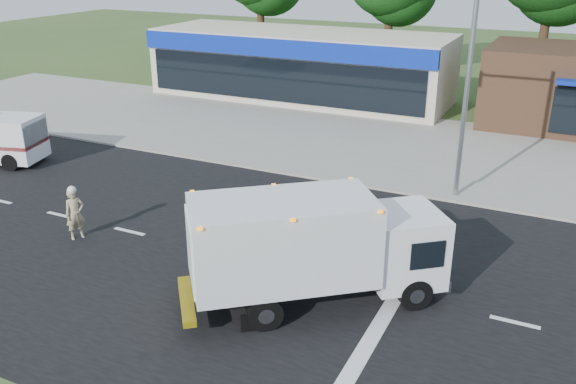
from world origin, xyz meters
name	(u,v)px	position (x,y,z in m)	size (l,w,h in m)	color
ground	(296,271)	(0.00, 0.00, 0.00)	(120.00, 120.00, 0.00)	#385123
road_asphalt	(296,271)	(0.00, 0.00, 0.00)	(60.00, 14.00, 0.02)	black
sidewalk	(382,179)	(0.00, 8.20, 0.06)	(60.00, 2.40, 0.12)	gray
parking_apron	(419,141)	(0.00, 14.00, 0.01)	(60.00, 9.00, 0.02)	gray
lane_markings	(321,305)	(1.35, -1.35, 0.02)	(55.20, 7.00, 0.01)	silver
ems_box_truck	(311,244)	(1.06, -1.35, 1.72)	(6.56, 5.80, 2.98)	black
emergency_worker	(75,213)	(-7.19, -1.07, 0.88)	(0.65, 0.73, 1.78)	tan
retail_strip_mall	(300,65)	(-9.00, 19.93, 2.01)	(18.00, 6.20, 4.00)	#BCB09C
traffic_signal_pole	(451,63)	(2.35, 7.60, 4.92)	(3.51, 0.25, 8.00)	gray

